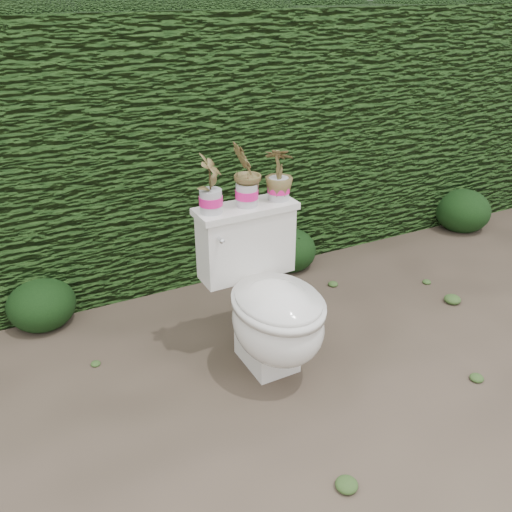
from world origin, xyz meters
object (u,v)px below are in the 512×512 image
toilet (269,304)px  potted_plant_left (210,185)px  potted_plant_right (279,175)px  potted_plant_center (247,175)px

toilet → potted_plant_left: potted_plant_left is taller
toilet → potted_plant_right: 0.62m
potted_plant_center → potted_plant_right: (0.17, 0.00, -0.03)m
toilet → potted_plant_left: bearing=126.9°
toilet → potted_plant_left: 0.63m
potted_plant_right → potted_plant_left: bearing=33.5°
potted_plant_center → toilet: bearing=37.8°
potted_plant_left → toilet: bearing=-104.3°
toilet → potted_plant_center: potted_plant_center is taller
potted_plant_right → potted_plant_center: bearing=33.5°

